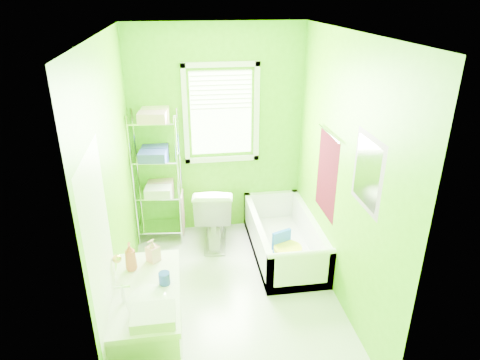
{
  "coord_description": "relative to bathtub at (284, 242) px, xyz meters",
  "views": [
    {
      "loc": [
        -0.46,
        -3.56,
        2.91
      ],
      "look_at": [
        0.1,
        0.25,
        1.19
      ],
      "focal_mm": 32.0,
      "sensor_mm": 36.0,
      "label": 1
    }
  ],
  "objects": [
    {
      "name": "ground",
      "position": [
        -0.69,
        -0.66,
        -0.16
      ],
      "size": [
        2.9,
        2.9,
        0.0
      ],
      "primitive_type": "plane",
      "color": "silver",
      "rests_on": "ground"
    },
    {
      "name": "room_envelope",
      "position": [
        -0.69,
        -0.66,
        1.39
      ],
      "size": [
        2.14,
        2.94,
        2.62
      ],
      "color": "#4CAD08",
      "rests_on": "ground"
    },
    {
      "name": "window",
      "position": [
        -0.64,
        0.76,
        1.46
      ],
      "size": [
        0.92,
        0.05,
        1.22
      ],
      "color": "white",
      "rests_on": "ground"
    },
    {
      "name": "door",
      "position": [
        -1.73,
        -1.66,
        0.84
      ],
      "size": [
        0.09,
        0.8,
        2.0
      ],
      "color": "white",
      "rests_on": "ground"
    },
    {
      "name": "right_wall_decor",
      "position": [
        0.34,
        -0.68,
        1.16
      ],
      "size": [
        0.04,
        1.48,
        1.17
      ],
      "color": "#490813",
      "rests_on": "ground"
    },
    {
      "name": "bathtub",
      "position": [
        0.0,
        0.0,
        0.0
      ],
      "size": [
        0.71,
        1.53,
        0.49
      ],
      "color": "white",
      "rests_on": "ground"
    },
    {
      "name": "toilet",
      "position": [
        -0.79,
        0.38,
        0.25
      ],
      "size": [
        0.55,
        0.85,
        0.81
      ],
      "primitive_type": "imported",
      "rotation": [
        0.0,
        0.0,
        3.02
      ],
      "color": "white",
      "rests_on": "ground"
    },
    {
      "name": "vanity",
      "position": [
        -1.49,
        -1.46,
        0.26
      ],
      "size": [
        0.53,
        1.04,
        1.04
      ],
      "color": "white",
      "rests_on": "ground"
    },
    {
      "name": "wire_shelf_unit",
      "position": [
        -1.43,
        0.6,
        0.86
      ],
      "size": [
        0.59,
        0.47,
        1.67
      ],
      "color": "silver",
      "rests_on": "ground"
    }
  ]
}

